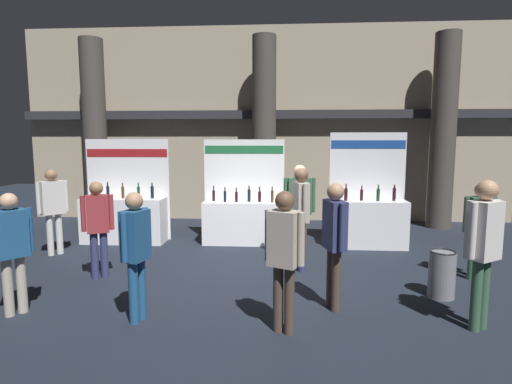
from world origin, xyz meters
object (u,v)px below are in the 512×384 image
(exhibitor_booth_0, at_px, (125,216))
(visitor_8, at_px, (334,235))
(visitor_7, at_px, (299,203))
(visitor_0, at_px, (98,222))
(visitor_3, at_px, (284,249))
(visitor_4, at_px, (479,223))
(visitor_6, at_px, (484,240))
(exhibitor_booth_1, at_px, (243,217))
(trash_bin, at_px, (442,274))
(exhibitor_booth_2, at_px, (368,218))
(visitor_1, at_px, (12,243))
(visitor_2, at_px, (301,210))
(visitor_9, at_px, (53,204))
(visitor_5, at_px, (136,246))

(exhibitor_booth_0, height_order, visitor_8, exhibitor_booth_0)
(visitor_7, bearing_deg, visitor_0, -165.33)
(visitor_3, height_order, visitor_8, visitor_8)
(visitor_4, height_order, visitor_6, visitor_6)
(exhibitor_booth_1, bearing_deg, trash_bin, -43.16)
(exhibitor_booth_2, height_order, visitor_0, exhibitor_booth_2)
(exhibitor_booth_1, bearing_deg, visitor_7, -44.75)
(trash_bin, distance_m, visitor_4, 1.36)
(exhibitor_booth_0, bearing_deg, visitor_1, -88.93)
(visitor_0, bearing_deg, visitor_7, 175.68)
(visitor_4, bearing_deg, visitor_8, -159.78)
(exhibitor_booth_1, xyz_separation_m, visitor_7, (1.22, -1.21, 0.53))
(exhibitor_booth_2, distance_m, visitor_2, 2.40)
(trash_bin, height_order, visitor_2, visitor_2)
(exhibitor_booth_1, relative_size, visitor_8, 1.34)
(visitor_0, bearing_deg, visitor_3, 124.00)
(visitor_1, xyz_separation_m, visitor_6, (5.94, -0.04, 0.14))
(visitor_3, bearing_deg, visitor_0, 176.59)
(trash_bin, distance_m, visitor_6, 1.30)
(exhibitor_booth_0, distance_m, visitor_9, 1.59)
(exhibitor_booth_0, distance_m, exhibitor_booth_1, 2.71)
(visitor_6, xyz_separation_m, visitor_7, (-2.08, 2.89, 0.00))
(visitor_2, bearing_deg, exhibitor_booth_1, 17.15)
(trash_bin, xyz_separation_m, visitor_9, (-6.97, 1.81, 0.70))
(visitor_0, xyz_separation_m, visitor_5, (1.22, -1.56, 0.03))
(visitor_1, relative_size, visitor_2, 0.89)
(visitor_2, relative_size, visitor_3, 1.07)
(visitor_3, xyz_separation_m, visitor_8, (0.68, 0.75, 0.01))
(exhibitor_booth_0, xyz_separation_m, visitor_2, (3.93, -1.83, 0.48))
(visitor_1, height_order, visitor_3, visitor_3)
(visitor_4, distance_m, visitor_7, 3.08)
(visitor_1, bearing_deg, exhibitor_booth_1, -174.25)
(visitor_1, distance_m, visitor_4, 7.02)
(exhibitor_booth_0, bearing_deg, exhibitor_booth_2, -0.53)
(visitor_1, distance_m, visitor_2, 4.41)
(trash_bin, xyz_separation_m, visitor_8, (-1.65, -0.54, 0.69))
(visitor_2, height_order, visitor_7, visitor_7)
(exhibitor_booth_2, distance_m, visitor_5, 5.47)
(visitor_5, distance_m, visitor_9, 4.02)
(exhibitor_booth_2, bearing_deg, visitor_9, -170.43)
(visitor_3, height_order, visitor_5, visitor_3)
(exhibitor_booth_2, relative_size, visitor_5, 1.49)
(trash_bin, bearing_deg, exhibitor_booth_2, 99.42)
(visitor_0, bearing_deg, visitor_4, 157.07)
(visitor_6, xyz_separation_m, visitor_8, (-1.70, 0.51, -0.08))
(visitor_9, bearing_deg, trash_bin, 117.94)
(exhibitor_booth_1, height_order, visitor_4, exhibitor_booth_1)
(visitor_4, distance_m, visitor_6, 2.08)
(exhibitor_booth_2, relative_size, trash_bin, 3.55)
(exhibitor_booth_1, distance_m, visitor_5, 4.27)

